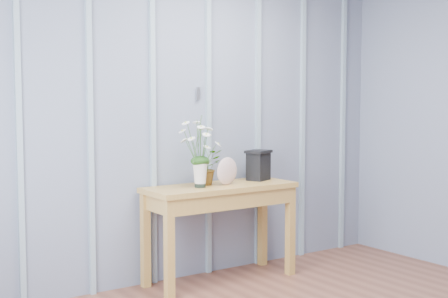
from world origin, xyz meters
TOP-DOWN VIEW (x-y plane):
  - room_shell at (0.00, 0.92)m, footprint 4.00×4.50m
  - sideboard at (0.20, 1.99)m, footprint 1.20×0.45m
  - daisy_vase at (-0.00, 1.96)m, footprint 0.36×0.28m
  - spider_plant at (0.11, 2.07)m, footprint 0.27×0.24m
  - felt_disc_vessel at (0.25, 1.97)m, footprint 0.22×0.10m
  - carved_box at (0.61, 2.05)m, footprint 0.24×0.22m

SIDE VIEW (x-z plane):
  - sideboard at x=0.20m, z-range 0.26..1.01m
  - felt_disc_vessel at x=0.25m, z-range 0.75..0.96m
  - carved_box at x=0.61m, z-range 0.75..1.00m
  - spider_plant at x=0.11m, z-range 0.75..1.02m
  - daisy_vase at x=0.00m, z-range 0.81..1.33m
  - room_shell at x=0.00m, z-range 0.74..3.24m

